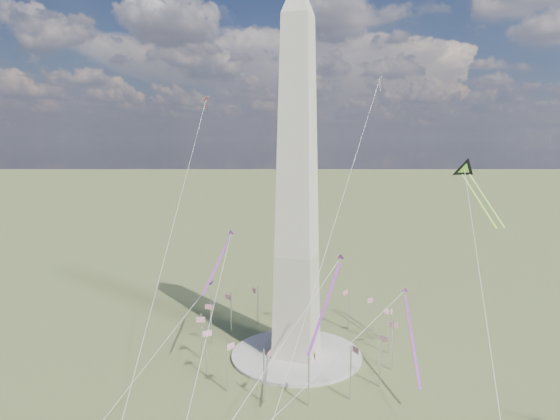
% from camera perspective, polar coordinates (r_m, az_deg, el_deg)
% --- Properties ---
extents(ground, '(2000.00, 2000.00, 0.00)m').
position_cam_1_polar(ground, '(144.13, 1.89, -16.36)').
color(ground, brown).
rests_on(ground, ground).
extents(plaza, '(36.00, 36.00, 0.80)m').
position_cam_1_polar(plaza, '(143.97, 1.89, -16.21)').
color(plaza, '#A7A099').
rests_on(plaza, ground).
extents(washington_monument, '(15.56, 15.56, 100.00)m').
position_cam_1_polar(washington_monument, '(131.74, 1.99, 3.00)').
color(washington_monument, '#A69D8B').
rests_on(washington_monument, plaza).
extents(flagpole_ring, '(54.40, 54.40, 13.00)m').
position_cam_1_polar(flagpole_ring, '(141.28, 1.90, -13.67)').
color(flagpole_ring, silver).
rests_on(flagpole_ring, ground).
extents(kite_delta_black, '(13.10, 18.90, 15.86)m').
position_cam_1_polar(kite_delta_black, '(139.17, 20.55, 4.00)').
color(kite_delta_black, black).
rests_on(kite_delta_black, ground).
extents(kite_diamond_purple, '(1.88, 2.77, 8.22)m').
position_cam_1_polar(kite_diamond_purple, '(145.85, -7.99, -8.73)').
color(kite_diamond_purple, '#3F1667').
rests_on(kite_diamond_purple, ground).
extents(kite_streamer_left, '(3.08, 22.77, 15.63)m').
position_cam_1_polar(kite_streamer_left, '(110.49, 5.81, -8.91)').
color(kite_streamer_left, '#FF284F').
rests_on(kite_streamer_left, ground).
extents(kite_streamer_mid, '(1.77, 18.83, 12.93)m').
position_cam_1_polar(kite_streamer_mid, '(133.14, -6.69, -5.08)').
color(kite_streamer_mid, '#FF284F').
rests_on(kite_streamer_mid, ground).
extents(kite_streamer_right, '(6.99, 23.21, 16.20)m').
position_cam_1_polar(kite_streamer_right, '(128.95, 14.60, -12.23)').
color(kite_streamer_right, '#FF284F').
rests_on(kite_streamer_right, ground).
extents(kite_small_red, '(1.23, 2.07, 4.89)m').
position_cam_1_polar(kite_small_red, '(182.01, -8.42, 12.31)').
color(kite_small_red, red).
rests_on(kite_small_red, ground).
extents(kite_small_white, '(1.61, 1.76, 4.88)m').
position_cam_1_polar(kite_small_white, '(176.41, 11.36, 14.41)').
color(kite_small_white, white).
rests_on(kite_small_white, ground).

